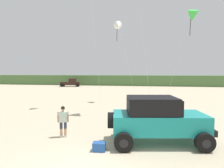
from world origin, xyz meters
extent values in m
cube|color=#4C703D|center=(3.34, 43.94, 1.34)|extent=(90.00, 7.21, 2.68)
cube|color=teal|center=(2.96, 3.29, 1.01)|extent=(4.63, 2.51, 0.90)
cube|color=teal|center=(4.59, 3.55, 1.38)|extent=(1.35, 1.84, 0.12)
cube|color=black|center=(2.61, 3.23, 1.86)|extent=(2.55, 2.10, 0.80)
cube|color=black|center=(3.80, 3.42, 1.82)|extent=(0.36, 1.67, 0.72)
cube|color=black|center=(5.21, 3.65, 0.74)|extent=(0.48, 1.81, 0.28)
cylinder|color=black|center=(0.66, 2.92, 1.11)|extent=(0.42, 0.81, 0.77)
cylinder|color=black|center=(4.52, 4.58, 0.42)|extent=(0.88, 0.43, 0.84)
cylinder|color=black|center=(4.52, 4.58, 0.42)|extent=(0.42, 0.38, 0.38)
cylinder|color=black|center=(4.85, 2.54, 0.42)|extent=(0.88, 0.43, 0.84)
cylinder|color=black|center=(4.85, 2.54, 0.42)|extent=(0.42, 0.38, 0.38)
cylinder|color=black|center=(1.07, 4.03, 0.42)|extent=(0.88, 0.43, 0.84)
cylinder|color=black|center=(1.07, 4.03, 0.42)|extent=(0.42, 0.38, 0.38)
cylinder|color=black|center=(1.39, 2.00, 0.42)|extent=(0.88, 0.43, 0.84)
cylinder|color=black|center=(1.39, 2.00, 0.42)|extent=(0.42, 0.38, 0.38)
cylinder|color=tan|center=(-2.08, 3.22, 0.25)|extent=(0.14, 0.14, 0.49)
cylinder|color=#2D3347|center=(-2.08, 3.22, 0.64)|extent=(0.15, 0.15, 0.36)
cube|color=silver|center=(-2.09, 3.26, 0.05)|extent=(0.19, 0.28, 0.10)
cylinder|color=tan|center=(-1.87, 3.29, 0.25)|extent=(0.14, 0.14, 0.49)
cylinder|color=#2D3347|center=(-1.87, 3.29, 0.64)|extent=(0.15, 0.15, 0.36)
cube|color=silver|center=(-1.88, 3.32, 0.05)|extent=(0.19, 0.28, 0.10)
cube|color=silver|center=(-1.97, 3.25, 1.09)|extent=(0.46, 0.37, 0.54)
cylinder|color=tan|center=(-2.22, 3.17, 1.08)|extent=(0.09, 0.09, 0.56)
cylinder|color=silver|center=(-2.22, 3.17, 1.27)|extent=(0.11, 0.11, 0.16)
cylinder|color=tan|center=(-1.73, 3.33, 1.08)|extent=(0.09, 0.09, 0.56)
cylinder|color=silver|center=(-1.73, 3.33, 1.27)|extent=(0.11, 0.11, 0.16)
cylinder|color=tan|center=(-1.97, 3.25, 1.40)|extent=(0.10, 0.10, 0.08)
sphere|color=tan|center=(-1.97, 3.25, 1.54)|extent=(0.21, 0.21, 0.21)
sphere|color=black|center=(-1.97, 3.24, 1.56)|extent=(0.21, 0.21, 0.21)
cube|color=#23519E|center=(0.33, 1.90, 0.19)|extent=(0.58, 0.40, 0.38)
cube|color=black|center=(-15.29, 36.03, 0.76)|extent=(4.90, 2.83, 0.76)
cube|color=black|center=(-14.76, 36.14, 1.56)|extent=(1.95, 2.10, 0.84)
cylinder|color=black|center=(-13.71, 37.45, 0.38)|extent=(0.80, 0.42, 0.76)
cylinder|color=black|center=(-13.26, 35.39, 0.38)|extent=(0.80, 0.42, 0.76)
cylinder|color=black|center=(-17.32, 36.66, 0.38)|extent=(0.80, 0.42, 0.76)
cylinder|color=black|center=(-16.88, 34.61, 0.38)|extent=(0.80, 0.42, 0.76)
cone|color=green|center=(6.36, 11.24, 8.32)|extent=(0.96, 1.26, 1.24)
cylinder|color=black|center=(6.21, 11.24, 7.35)|extent=(0.05, 0.16, 1.39)
cylinder|color=silver|center=(4.95, 9.93, 4.19)|extent=(2.83, 2.64, 8.28)
cylinder|color=silver|center=(-2.37, 11.00, 7.50)|extent=(1.69, 1.22, 14.90)
cylinder|color=silver|center=(2.11, 8.24, 6.51)|extent=(1.54, 2.48, 12.92)
cone|color=white|center=(-0.63, 15.06, 8.72)|extent=(1.21, 1.49, 1.32)
cylinder|color=black|center=(-0.78, 15.06, 7.72)|extent=(0.05, 0.29, 1.42)
cylinder|color=silver|center=(0.54, 14.13, 4.39)|extent=(2.35, 1.88, 8.68)
camera|label=1|loc=(2.17, -5.59, 3.44)|focal=28.85mm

